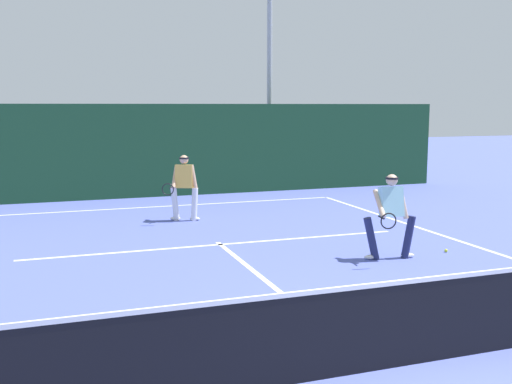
# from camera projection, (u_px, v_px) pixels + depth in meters

# --- Properties ---
(ground_plane) EXTENTS (80.00, 80.00, 0.00)m
(ground_plane) POSITION_uv_depth(u_px,v_px,m) (377.00, 370.00, 6.42)
(ground_plane) COLOR #5461BA
(court_line_baseline_far) EXTENTS (9.66, 0.10, 0.01)m
(court_line_baseline_far) POSITION_uv_depth(u_px,v_px,m) (172.00, 206.00, 16.89)
(court_line_baseline_far) COLOR white
(court_line_baseline_far) RESTS_ON ground_plane
(court_line_service) EXTENTS (7.88, 0.10, 0.01)m
(court_line_service) POSITION_uv_depth(u_px,v_px,m) (220.00, 244.00, 12.20)
(court_line_service) COLOR white
(court_line_service) RESTS_ON ground_plane
(court_line_centre) EXTENTS (0.10, 6.40, 0.01)m
(court_line_centre) POSITION_uv_depth(u_px,v_px,m) (272.00, 286.00, 9.41)
(court_line_centre) COLOR white
(court_line_centre) RESTS_ON ground_plane
(tennis_net) EXTENTS (10.59, 0.09, 1.05)m
(tennis_net) POSITION_uv_depth(u_px,v_px,m) (379.00, 325.00, 6.35)
(tennis_net) COLOR #1E4723
(tennis_net) RESTS_ON ground_plane
(player_near) EXTENTS (1.02, 0.87, 1.59)m
(player_near) POSITION_uv_depth(u_px,v_px,m) (391.00, 213.00, 10.96)
(player_near) COLOR #1E234C
(player_near) RESTS_ON ground_plane
(player_far) EXTENTS (1.00, 0.84, 1.63)m
(player_far) POSITION_uv_depth(u_px,v_px,m) (184.00, 185.00, 14.64)
(player_far) COLOR silver
(player_far) RESTS_ON ground_plane
(tennis_ball) EXTENTS (0.07, 0.07, 0.07)m
(tennis_ball) POSITION_uv_depth(u_px,v_px,m) (446.00, 251.00, 11.57)
(tennis_ball) COLOR #D1E033
(tennis_ball) RESTS_ON ground_plane
(back_fence_windscreen) EXTENTS (19.54, 0.12, 2.87)m
(back_fence_windscreen) POSITION_uv_depth(u_px,v_px,m) (159.00, 151.00, 18.44)
(back_fence_windscreen) COLOR #1A4327
(back_fence_windscreen) RESTS_ON ground_plane
(light_pole) EXTENTS (0.55, 0.44, 8.41)m
(light_pole) POSITION_uv_depth(u_px,v_px,m) (270.00, 40.00, 20.71)
(light_pole) COLOR #9EA39E
(light_pole) RESTS_ON ground_plane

